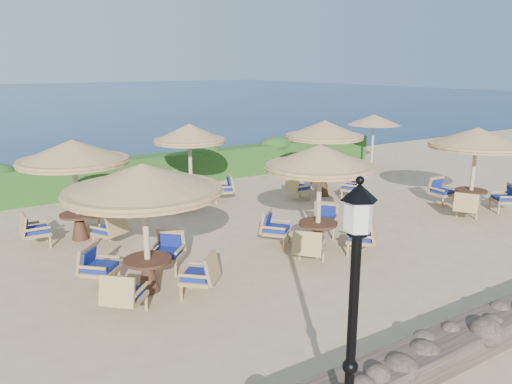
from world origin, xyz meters
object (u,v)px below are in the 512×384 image
object	(u,v)px
cafe_set_0	(144,202)
cafe_set_2	(476,151)
cafe_set_3	(74,168)
cafe_set_4	(190,150)
cafe_set_1	(319,180)
extra_parasol	(374,120)
cafe_set_5	(324,143)
lamp_post	(352,338)

from	to	relation	value
cafe_set_0	cafe_set_2	bearing A→B (deg)	-0.16
cafe_set_3	cafe_set_4	size ratio (longest dim) A/B	1.03
cafe_set_0	cafe_set_1	distance (m)	4.42
extra_parasol	cafe_set_2	bearing A→B (deg)	-109.80
cafe_set_0	cafe_set_4	xyz separation A→B (m)	(3.66, 5.64, -0.11)
extra_parasol	cafe_set_2	xyz separation A→B (m)	(-2.36, -6.55, -0.25)
cafe_set_2	cafe_set_4	distance (m)	8.93
extra_parasol	cafe_set_3	xyz separation A→B (m)	(-13.29, -2.53, -0.26)
cafe_set_4	cafe_set_2	bearing A→B (deg)	-39.44
extra_parasol	cafe_set_2	world-z (taller)	cafe_set_2
cafe_set_2	cafe_set_3	bearing A→B (deg)	159.84
cafe_set_0	cafe_set_3	world-z (taller)	same
cafe_set_5	cafe_set_0	bearing A→B (deg)	-153.28
cafe_set_3	cafe_set_5	size ratio (longest dim) A/B	1.02
cafe_set_1	cafe_set_3	size ratio (longest dim) A/B	0.95
lamp_post	extra_parasol	bearing A→B (deg)	43.60
cafe_set_0	cafe_set_5	size ratio (longest dim) A/B	1.12
extra_parasol	cafe_set_0	distance (m)	14.47
extra_parasol	cafe_set_1	bearing A→B (deg)	-142.51
lamp_post	cafe_set_4	size ratio (longest dim) A/B	1.21
cafe_set_1	cafe_set_4	size ratio (longest dim) A/B	0.98
cafe_set_0	cafe_set_1	world-z (taller)	same
lamp_post	extra_parasol	xyz separation A→B (m)	(12.60, 12.00, 0.62)
cafe_set_4	cafe_set_5	size ratio (longest dim) A/B	0.98
cafe_set_0	cafe_set_4	bearing A→B (deg)	57.03
lamp_post	extra_parasol	distance (m)	17.41
cafe_set_0	cafe_set_1	size ratio (longest dim) A/B	1.17
cafe_set_3	lamp_post	bearing A→B (deg)	-85.82
cafe_set_1	cafe_set_3	distance (m)	6.24
cafe_set_3	cafe_set_4	distance (m)	4.37
extra_parasol	cafe_set_0	size ratio (longest dim) A/B	0.77
lamp_post	cafe_set_1	size ratio (longest dim) A/B	1.24
cafe_set_4	cafe_set_5	world-z (taller)	same
extra_parasol	cafe_set_5	bearing A→B (deg)	-153.14
cafe_set_1	cafe_set_4	world-z (taller)	same
lamp_post	cafe_set_1	xyz separation A→B (m)	(4.10, 5.48, 0.23)
cafe_set_1	cafe_set_3	bearing A→B (deg)	140.25
extra_parasol	cafe_set_5	xyz separation A→B (m)	(-4.93, -2.50, -0.29)
extra_parasol	cafe_set_1	distance (m)	10.72
cafe_set_0	cafe_set_1	xyz separation A→B (m)	(4.42, -0.00, -0.11)
cafe_set_0	cafe_set_4	world-z (taller)	same
cafe_set_0	cafe_set_2	distance (m)	10.56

